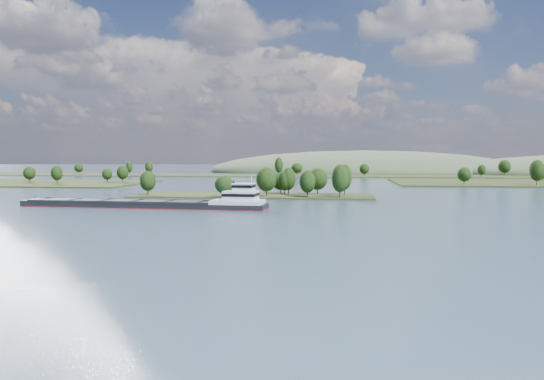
# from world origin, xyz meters

# --- Properties ---
(ground) EXTENTS (1800.00, 1800.00, 0.00)m
(ground) POSITION_xyz_m (0.00, 120.00, 0.00)
(ground) COLOR #3B5166
(ground) RESTS_ON ground
(tree_island) EXTENTS (100.00, 32.37, 14.24)m
(tree_island) POSITION_xyz_m (7.23, 179.12, 3.86)
(tree_island) COLOR #232E14
(tree_island) RESTS_ON ground
(back_shoreline) EXTENTS (900.00, 60.00, 16.16)m
(back_shoreline) POSITION_xyz_m (8.56, 399.82, 0.61)
(back_shoreline) COLOR #232E14
(back_shoreline) RESTS_ON ground
(hill_west) EXTENTS (320.00, 160.00, 44.00)m
(hill_west) POSITION_xyz_m (60.00, 500.00, 0.00)
(hill_west) COLOR #415138
(hill_west) RESTS_ON ground
(cargo_barge) EXTENTS (84.42, 15.58, 11.35)m
(cargo_barge) POSITION_xyz_m (-22.44, 128.73, 1.43)
(cargo_barge) COLOR black
(cargo_barge) RESTS_ON ground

